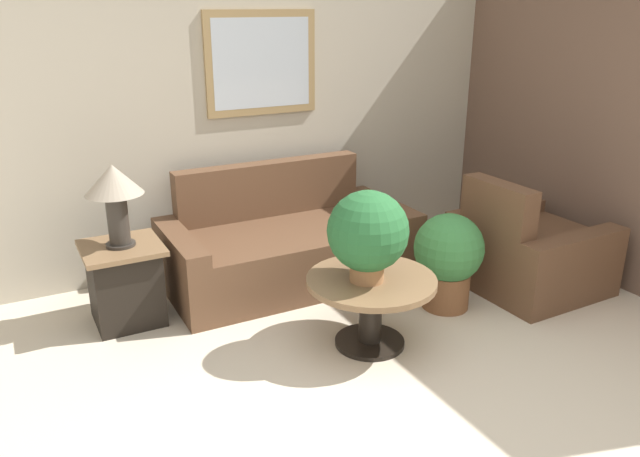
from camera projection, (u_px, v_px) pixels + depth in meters
ground_plane at (454, 428)px, 3.36m from camera, size 20.00×20.00×0.00m
wall_back at (251, 111)px, 5.24m from camera, size 6.65×0.09×2.60m
wall_right at (583, 115)px, 5.10m from camera, size 0.06×4.77×2.60m
couch_main at (288, 246)px, 5.10m from camera, size 1.98×0.98×0.92m
armchair at (527, 253)px, 4.97m from camera, size 0.98×1.02×0.92m
coffee_table at (371, 297)px, 4.08m from camera, size 0.85×0.85×0.49m
side_table at (125, 283)px, 4.41m from camera, size 0.54×0.54×0.58m
table_lamp at (114, 188)px, 4.18m from camera, size 0.39×0.39×0.58m
potted_plant_on_table at (368, 233)px, 3.89m from camera, size 0.52×0.52×0.59m
potted_plant_floor at (448, 257)px, 4.58m from camera, size 0.52×0.52×0.73m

